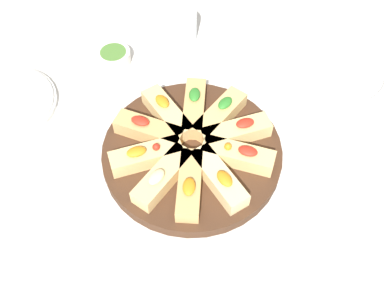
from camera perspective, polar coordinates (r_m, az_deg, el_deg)
name	(u,v)px	position (r m, az deg, el deg)	size (l,w,h in m)	color
ground_plane	(192,156)	(0.82, 0.00, -1.55)	(3.00, 3.00, 0.00)	silver
serving_board	(192,153)	(0.81, 0.00, -1.09)	(0.32, 0.32, 0.02)	#422819
focaccia_slice_0	(220,115)	(0.83, 3.56, 3.74)	(0.10, 0.12, 0.04)	tan
focaccia_slice_1	(195,107)	(0.84, 0.42, 4.66)	(0.04, 0.13, 0.04)	tan
focaccia_slice_2	(167,113)	(0.83, -3.20, 3.93)	(0.10, 0.12, 0.04)	#DBB775
focaccia_slice_3	(149,130)	(0.81, -5.53, 1.79)	(0.13, 0.08, 0.04)	tan
focaccia_slice_4	(146,156)	(0.78, -5.86, -1.49)	(0.13, 0.08, 0.04)	#DBB775
focaccia_slice_5	(163,177)	(0.75, -3.74, -4.16)	(0.10, 0.13, 0.04)	#DBB775
focaccia_slice_6	(189,185)	(0.74, -0.44, -5.19)	(0.04, 0.13, 0.04)	tan
focaccia_slice_7	(219,178)	(0.75, 3.43, -4.35)	(0.10, 0.12, 0.04)	#E5C689
focaccia_slice_8	(238,155)	(0.78, 5.89, -1.42)	(0.13, 0.07, 0.04)	#DBB775
focaccia_slice_9	(236,132)	(0.81, 5.65, 1.55)	(0.13, 0.08, 0.04)	#DBB775
plate_left	(4,104)	(0.96, -22.72, 4.74)	(0.20, 0.20, 0.02)	white
plate_right	(337,71)	(1.00, 17.93, 8.82)	(0.21, 0.21, 0.02)	white
water_glass	(178,24)	(1.01, -1.73, 14.94)	(0.08, 0.08, 0.08)	silver
dipping_bowl	(114,56)	(0.99, -9.89, 10.91)	(0.07, 0.07, 0.03)	silver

